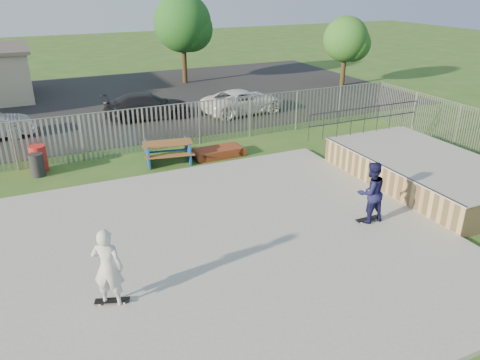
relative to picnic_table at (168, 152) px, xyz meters
name	(u,v)px	position (x,y,z in m)	size (l,w,h in m)	color
ground	(191,257)	(-1.59, -7.39, -0.43)	(120.00, 120.00, 0.00)	#2E591E
concrete_slab	(191,254)	(-1.59, -7.39, -0.36)	(15.00, 12.00, 0.15)	gray
quarter_pipe	(424,171)	(7.91, -6.35, 0.13)	(5.50, 7.05, 2.19)	tan
fence	(174,163)	(-0.59, -2.80, 0.57)	(26.04, 16.02, 2.00)	gray
picnic_table	(168,152)	(0.00, 0.00, 0.00)	(2.27, 1.98, 0.85)	brown
funbox	(219,152)	(2.15, -0.34, -0.24)	(1.94, 1.00, 0.38)	maroon
trash_bin_red	(39,159)	(-4.98, 1.11, 0.10)	(0.64, 0.64, 1.06)	#AE1E1A
trash_bin_grey	(37,165)	(-5.08, 0.62, 0.02)	(0.55, 0.55, 0.91)	#232325
parking_lot	(89,104)	(-1.59, 11.61, -0.42)	(40.00, 18.00, 0.02)	black
car_dark	(147,106)	(0.91, 6.85, 0.27)	(1.92, 4.72, 1.37)	black
car_white	(243,101)	(6.14, 5.63, 0.25)	(2.20, 4.77, 1.33)	white
tree_mid	(183,23)	(5.84, 15.08, 3.78)	(4.05, 4.05, 6.25)	#3E2D19
tree_right	(346,39)	(15.76, 9.40, 2.79)	(3.11, 3.11, 4.80)	#42301A
skateboard_a	(367,219)	(4.04, -7.97, -0.24)	(0.80, 0.21, 0.08)	black
skateboard_b	(112,301)	(-3.98, -8.71, -0.24)	(0.82, 0.45, 0.08)	black
skater_navy	(371,192)	(4.04, -7.97, 0.69)	(0.95, 0.74, 1.95)	#141540
skater_white	(108,267)	(-3.98, -8.71, 0.69)	(0.71, 0.47, 1.95)	silver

